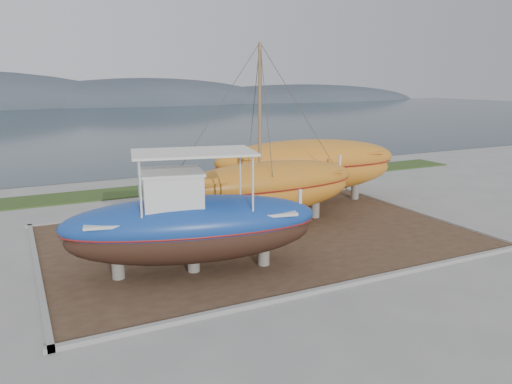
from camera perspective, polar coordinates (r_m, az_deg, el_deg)
name	(u,v)px	position (r m, az deg, el deg)	size (l,w,h in m)	color
ground	(308,267)	(18.92, 5.98, -8.53)	(140.00, 140.00, 0.00)	gray
dirt_patch	(260,237)	(22.19, 0.46, -5.11)	(18.00, 12.00, 0.06)	#422D1E
curb_frame	(260,236)	(22.18, 0.46, -5.00)	(18.60, 12.60, 0.15)	gray
grass_strip	(180,187)	(32.53, -8.68, 0.58)	(44.00, 3.00, 0.08)	#284219
sea	(75,122)	(85.66, -19.99, 7.50)	(260.00, 100.00, 0.04)	#192C33
mountain_ridge	(48,106)	(140.34, -22.65, 9.09)	(200.00, 36.00, 20.00)	#333D49
blue_caique	(192,213)	(17.74, -7.32, -2.37)	(9.11, 2.85, 4.38)	#183F95
white_dinghy	(137,227)	(21.73, -13.42, -3.91)	(4.53, 1.70, 1.36)	silver
orange_sailboat	(269,137)	(23.07, 1.47, 6.29)	(9.28, 2.73, 8.36)	#C3741E
orange_bare_hull	(307,172)	(27.85, 5.82, 2.26)	(10.52, 3.16, 3.45)	#C3741E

